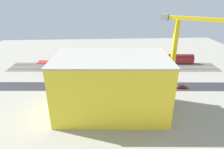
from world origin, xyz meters
TOP-DOWN VIEW (x-y plane):
  - ground_plane at (0.00, 0.00)m, footprint 189.94×189.94m
  - rail_bed at (0.00, -21.04)m, footprint 119.43×22.53m
  - street_asphalt at (0.00, 4.19)m, footprint 119.05×16.57m
  - track_rails at (0.00, -21.04)m, footprint 118.48×16.12m
  - platform_canopy_near at (3.59, -12.02)m, footprint 62.05×8.63m
  - platform_canopy_far at (8.94, -19.36)m, footprint 66.96×9.21m
  - locomotive at (-15.69, -24.53)m, footprint 14.82×3.56m
  - passenger_coach at (-38.58, -24.53)m, footprint 19.15×4.39m
  - parked_car_0 at (-28.51, 7.33)m, footprint 4.45×1.82m
  - parked_car_1 at (-22.42, 7.56)m, footprint 4.55×2.27m
  - parked_car_2 at (-15.93, 7.79)m, footprint 4.51×2.08m
  - parked_car_3 at (-9.79, 7.47)m, footprint 4.46×2.13m
  - parked_car_4 at (-3.12, 7.97)m, footprint 4.30×2.13m
  - parked_car_5 at (2.61, 8.11)m, footprint 4.25×1.78m
  - parked_car_6 at (9.64, 7.57)m, footprint 4.43×2.12m
  - parked_car_7 at (15.01, 7.49)m, footprint 4.57×2.10m
  - construction_building at (3.90, 23.79)m, footprint 38.43×23.40m
  - construction_roof_slab at (3.90, 23.79)m, footprint 39.07×24.03m
  - tower_crane at (-19.63, 18.70)m, footprint 18.23×12.75m
  - box_truck_0 at (-3.29, 8.55)m, footprint 9.42×3.53m
  - box_truck_1 at (9.61, 8.79)m, footprint 9.01×2.63m
  - street_tree_0 at (-11.61, -1.12)m, footprint 5.52×5.52m
  - street_tree_1 at (25.58, -0.11)m, footprint 5.22×5.22m
  - street_tree_2 at (-2.41, -0.31)m, footprint 4.44×4.44m
  - street_tree_3 at (14.15, -0.61)m, footprint 4.22×4.22m
  - street_tree_4 at (11.63, -1.80)m, footprint 5.32×5.32m
  - traffic_light at (15.91, 8.41)m, footprint 0.50×0.36m

SIDE VIEW (x-z plane):
  - ground_plane at x=0.00m, z-range 0.00..0.00m
  - rail_bed at x=0.00m, z-range 0.00..0.01m
  - street_asphalt at x=0.00m, z-range 0.00..0.01m
  - track_rails at x=0.00m, z-range 0.12..0.24m
  - parked_car_0 at x=-28.51m, z-range -0.08..1.47m
  - parked_car_3 at x=-9.79m, z-range -0.08..1.51m
  - parked_car_6 at x=9.64m, z-range -0.10..1.60m
  - parked_car_5 at x=2.61m, z-range -0.09..1.62m
  - parked_car_4 at x=-3.12m, z-range -0.09..1.63m
  - parked_car_2 at x=-15.93m, z-range -0.10..1.66m
  - parked_car_1 at x=-22.42m, z-range -0.09..1.66m
  - parked_car_7 at x=15.01m, z-range -0.10..1.71m
  - box_truck_1 at x=9.61m, z-range -0.02..3.21m
  - box_truck_0 at x=-3.29m, z-range -0.03..3.34m
  - locomotive at x=-15.69m, z-range -0.74..4.27m
  - passenger_coach at x=-38.58m, z-range 0.12..6.02m
  - platform_canopy_far at x=8.94m, z-range 1.74..5.69m
  - platform_canopy_near at x=3.59m, z-range 1.75..5.71m
  - street_tree_3 at x=14.15m, z-range 0.97..7.16m
  - traffic_light at x=15.91m, z-range 1.06..7.65m
  - street_tree_4 at x=11.63m, z-range 0.93..8.15m
  - street_tree_0 at x=-11.61m, z-range 0.95..8.40m
  - street_tree_1 at x=25.58m, z-range 1.19..8.81m
  - street_tree_2 at x=-2.41m, z-range 1.38..8.68m
  - construction_building at x=3.90m, z-range 0.00..20.08m
  - tower_crane at x=-19.63m, z-range 2.26..35.03m
  - construction_roof_slab at x=3.90m, z-range 20.08..20.48m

